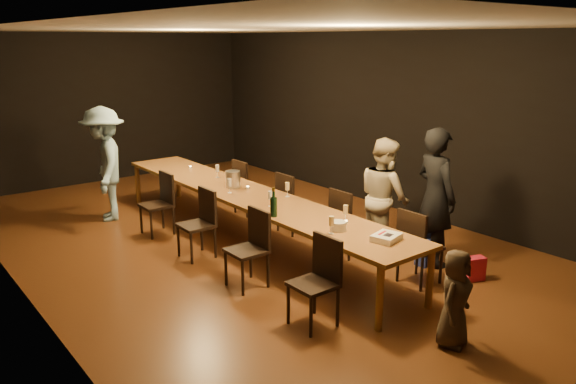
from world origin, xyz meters
TOP-DOWN VIEW (x-y plane):
  - ground at (0.00, 0.00)m, footprint 10.00×10.00m
  - room_shell at (0.00, 0.00)m, footprint 6.04×10.04m
  - table at (0.00, 0.00)m, footprint 0.90×6.00m
  - chair_right_0 at (0.85, -2.40)m, footprint 0.42×0.42m
  - chair_right_1 at (0.85, -1.20)m, footprint 0.42×0.42m
  - chair_right_2 at (0.85, 0.00)m, footprint 0.42×0.42m
  - chair_right_3 at (0.85, 1.20)m, footprint 0.42×0.42m
  - chair_left_0 at (-0.85, -2.40)m, footprint 0.42×0.42m
  - chair_left_1 at (-0.85, -1.20)m, footprint 0.42×0.42m
  - chair_left_2 at (-0.85, 0.00)m, footprint 0.42×0.42m
  - chair_left_3 at (-0.85, 1.20)m, footprint 0.42×0.42m
  - woman_birthday at (1.47, -2.11)m, footprint 0.56×0.73m
  - woman_tan at (1.23, -1.45)m, footprint 0.83×0.94m
  - man_blue at (-1.15, 2.38)m, footprint 1.05×1.35m
  - child at (-0.04, -3.52)m, footprint 0.54×0.43m
  - gift_bag_red at (1.43, -2.78)m, footprint 0.28×0.21m
  - gift_bag_blue at (1.37, -2.09)m, footprint 0.27×0.18m
  - birthday_cake at (0.08, -2.53)m, footprint 0.36×0.32m
  - plate_stack at (-0.09, -1.96)m, footprint 0.21×0.21m
  - champagne_bottle at (-0.36, -1.08)m, footprint 0.09×0.09m
  - ice_bucket at (0.02, 0.42)m, footprint 0.29×0.29m
  - wineglass_0 at (-0.23, -1.99)m, footprint 0.06×0.06m
  - wineglass_1 at (0.19, -1.78)m, footprint 0.06×0.06m
  - wineglass_2 at (-0.13, -0.71)m, footprint 0.06×0.06m
  - wineglass_3 at (0.33, -0.48)m, footprint 0.06×0.06m
  - wineglass_4 at (-0.19, 0.19)m, footprint 0.06×0.06m
  - wineglass_5 at (0.16, 1.08)m, footprint 0.06×0.06m
  - tealight_near at (0.15, -1.83)m, footprint 0.05×0.05m
  - tealight_mid at (0.15, 0.22)m, footprint 0.05×0.05m
  - tealight_far at (0.15, 1.94)m, footprint 0.05×0.05m

SIDE VIEW (x-z plane):
  - ground at x=0.00m, z-range 0.00..0.00m
  - gift_bag_red at x=1.43m, z-range 0.00..0.30m
  - gift_bag_blue at x=1.37m, z-range 0.00..0.32m
  - chair_right_0 at x=0.85m, z-range 0.00..0.93m
  - chair_right_1 at x=0.85m, z-range 0.00..0.93m
  - chair_right_2 at x=0.85m, z-range 0.00..0.93m
  - chair_right_3 at x=0.85m, z-range 0.00..0.93m
  - chair_left_0 at x=-0.85m, z-range 0.00..0.93m
  - chair_left_1 at x=-0.85m, z-range 0.00..0.93m
  - chair_left_2 at x=-0.85m, z-range 0.00..0.93m
  - chair_left_3 at x=-0.85m, z-range 0.00..0.93m
  - child at x=-0.04m, z-range 0.00..0.97m
  - table at x=0.00m, z-range 0.33..1.08m
  - tealight_near at x=0.15m, z-range 0.75..0.78m
  - tealight_mid at x=0.15m, z-range 0.75..0.78m
  - tealight_far at x=0.15m, z-range 0.75..0.78m
  - birthday_cake at x=0.08m, z-range 0.75..0.82m
  - plate_stack at x=-0.09m, z-range 0.75..0.85m
  - woman_tan at x=1.23m, z-range 0.00..1.61m
  - wineglass_0 at x=-0.23m, z-range 0.75..0.96m
  - wineglass_1 at x=0.19m, z-range 0.75..0.96m
  - wineglass_2 at x=-0.13m, z-range 0.75..0.96m
  - wineglass_3 at x=0.33m, z-range 0.75..0.96m
  - wineglass_4 at x=-0.19m, z-range 0.75..0.96m
  - wineglass_5 at x=0.16m, z-range 0.75..0.96m
  - ice_bucket at x=0.02m, z-range 0.75..1.00m
  - woman_birthday at x=1.47m, z-range 0.00..1.81m
  - man_blue at x=-1.15m, z-range 0.00..1.84m
  - champagne_bottle at x=-0.36m, z-range 0.75..1.12m
  - room_shell at x=0.00m, z-range 0.57..3.59m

